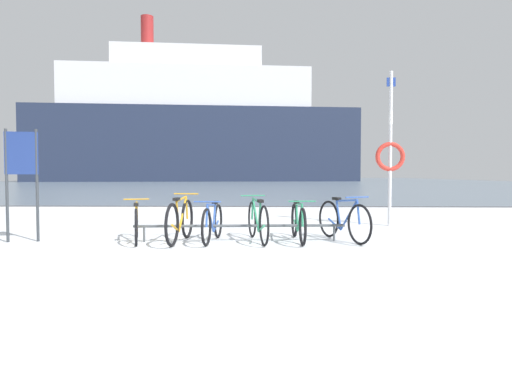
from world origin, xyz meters
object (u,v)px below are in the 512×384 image
(bicycle_2, at_px, (213,223))
(bicycle_4, at_px, (298,222))
(ferry_ship, at_px, (194,127))
(bicycle_1, at_px, (180,221))
(bicycle_0, at_px, (136,223))
(bicycle_3, at_px, (258,221))
(info_sign, at_px, (22,165))
(bicycle_5, at_px, (343,220))
(rescue_post, at_px, (390,152))

(bicycle_2, distance_m, bicycle_4, 1.53)
(ferry_ship, bearing_deg, bicycle_1, -80.83)
(bicycle_0, distance_m, bicycle_2, 1.35)
(bicycle_3, xyz_separation_m, info_sign, (-4.16, -0.16, 0.99))
(bicycle_5, distance_m, ferry_ship, 65.72)
(ferry_ship, bearing_deg, bicycle_5, -78.27)
(bicycle_2, bearing_deg, bicycle_5, 4.93)
(bicycle_1, relative_size, rescue_post, 0.48)
(bicycle_3, relative_size, info_sign, 0.86)
(bicycle_4, bearing_deg, bicycle_2, -175.09)
(bicycle_2, height_order, bicycle_4, bicycle_4)
(bicycle_2, distance_m, ferry_ship, 65.49)
(bicycle_5, distance_m, info_sign, 5.80)
(rescue_post, height_order, ferry_ship, ferry_ship)
(bicycle_2, bearing_deg, ferry_ship, 99.67)
(info_sign, bearing_deg, bicycle_3, 2.20)
(bicycle_1, distance_m, rescue_post, 5.27)
(bicycle_2, height_order, bicycle_5, bicycle_5)
(bicycle_1, bearing_deg, bicycle_5, 4.97)
(info_sign, bearing_deg, ferry_ship, 96.71)
(bicycle_0, xyz_separation_m, bicycle_3, (2.15, 0.11, 0.03))
(rescue_post, relative_size, ferry_ship, 0.07)
(bicycle_0, bearing_deg, info_sign, -178.45)
(bicycle_2, bearing_deg, info_sign, -178.85)
(bicycle_2, relative_size, bicycle_3, 0.94)
(bicycle_0, bearing_deg, bicycle_1, -2.74)
(bicycle_4, bearing_deg, bicycle_3, -176.97)
(bicycle_3, xyz_separation_m, rescue_post, (3.01, 2.47, 1.34))
(rescue_post, bearing_deg, info_sign, -159.91)
(info_sign, bearing_deg, rescue_post, 20.09)
(bicycle_2, height_order, ferry_ship, ferry_ship)
(bicycle_5, height_order, ferry_ship, ferry_ship)
(bicycle_0, xyz_separation_m, bicycle_1, (0.79, -0.04, 0.04))
(bicycle_4, bearing_deg, ferry_ship, 101.02)
(bicycle_1, height_order, rescue_post, rescue_post)
(bicycle_4, relative_size, bicycle_5, 1.07)
(info_sign, bearing_deg, bicycle_1, 0.35)
(ferry_ship, bearing_deg, bicycle_2, -80.33)
(bicycle_2, xyz_separation_m, rescue_post, (3.81, 2.56, 1.37))
(bicycle_2, distance_m, bicycle_3, 0.80)
(bicycle_5, bearing_deg, bicycle_1, -175.03)
(rescue_post, bearing_deg, bicycle_1, -149.21)
(bicycle_2, bearing_deg, bicycle_1, -174.88)
(bicycle_4, bearing_deg, bicycle_1, -175.03)
(bicycle_0, distance_m, bicycle_1, 0.79)
(bicycle_1, bearing_deg, rescue_post, 30.79)
(ferry_ship, bearing_deg, rescue_post, -76.53)
(rescue_post, bearing_deg, bicycle_0, -153.54)
(bicycle_5, xyz_separation_m, rescue_post, (1.47, 2.36, 1.34))
(bicycle_4, bearing_deg, rescue_post, 46.71)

